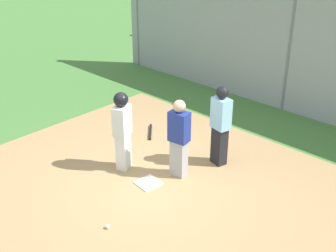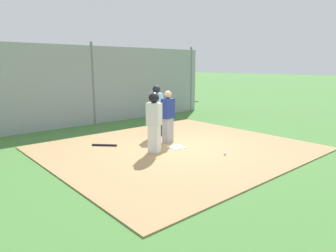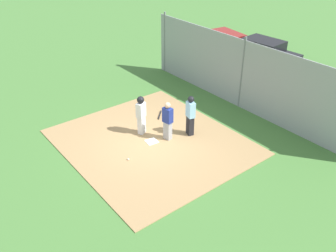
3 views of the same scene
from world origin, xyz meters
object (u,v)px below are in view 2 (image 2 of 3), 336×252
(catcher, at_px, (168,116))
(home_plate, at_px, (177,147))
(umpire, at_px, (157,110))
(baseball, at_px, (225,154))
(baseball_bat, at_px, (104,145))
(runner, at_px, (154,118))

(catcher, bearing_deg, home_plate, -26.71)
(home_plate, xyz_separation_m, umpire, (-0.51, -1.58, 0.90))
(umpire, height_order, baseball, umpire)
(baseball_bat, relative_size, baseball, 10.33)
(home_plate, xyz_separation_m, baseball_bat, (1.53, -1.56, 0.02))
(runner, xyz_separation_m, baseball_bat, (0.74, -1.49, -0.93))
(home_plate, height_order, catcher, catcher)
(baseball_bat, height_order, baseball, baseball)
(umpire, height_order, runner, umpire)
(baseball_bat, bearing_deg, catcher, 18.60)
(catcher, distance_m, baseball_bat, 2.14)
(runner, relative_size, baseball, 22.68)
(runner, height_order, baseball_bat, runner)
(umpire, xyz_separation_m, baseball_bat, (2.05, 0.02, -0.88))
(baseball_bat, bearing_deg, home_plate, 0.69)
(umpire, distance_m, baseball_bat, 2.23)
(home_plate, bearing_deg, umpire, -107.94)
(home_plate, xyz_separation_m, catcher, (-0.21, -0.65, 0.84))
(catcher, height_order, baseball, catcher)
(catcher, relative_size, baseball_bat, 2.14)
(baseball, bearing_deg, catcher, -82.60)
(home_plate, distance_m, baseball, 1.50)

